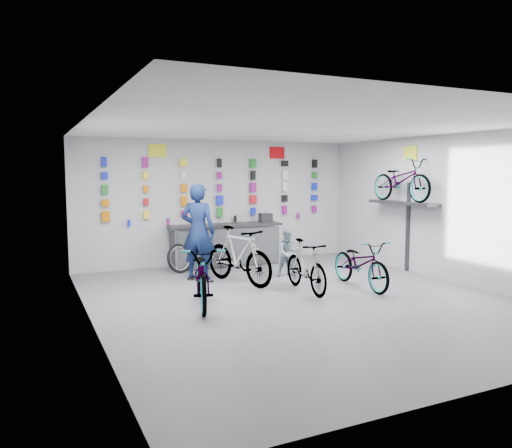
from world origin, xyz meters
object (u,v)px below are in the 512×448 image
clerk (198,231)px  bike_service (239,255)px  bike_center (306,266)px  bike_left (202,275)px  customer (288,253)px  bike_right (361,263)px  counter (226,245)px

clerk → bike_service: bearing=167.3°
bike_center → clerk: 2.47m
bike_left → bike_service: bike_service is taller
bike_service → customer: (1.24, 0.19, -0.07)m
bike_right → bike_service: size_ratio=0.94×
bike_service → clerk: 1.05m
bike_service → clerk: (-0.59, 0.76, 0.43)m
counter → bike_center: counter is taller
bike_center → bike_service: 1.46m
bike_left → bike_center: (2.07, 0.09, -0.03)m
bike_service → customer: bearing=-9.5°
bike_center → counter: bearing=101.2°
bike_right → bike_center: bearing=175.6°
bike_right → customer: size_ratio=1.78×
bike_service → customer: bike_service is taller
bike_center → bike_service: size_ratio=0.85×
clerk → bike_right: bearing=-179.1°
counter → bike_right: size_ratio=1.50×
bike_left → clerk: clerk is taller
bike_center → clerk: clerk is taller
bike_center → bike_service: bearing=130.7°
bike_right → bike_service: (-2.01, 1.32, 0.10)m
bike_right → clerk: bearing=144.2°
bike_left → clerk: (0.62, 2.02, 0.49)m
bike_center → bike_service: (-0.86, 1.17, 0.09)m
bike_left → bike_center: bearing=18.3°
bike_service → clerk: bearing=109.6°
counter → clerk: 1.66m
bike_left → bike_service: (1.20, 1.27, 0.06)m
customer → bike_right: bearing=-52.2°
bike_center → bike_right: 1.16m
counter → bike_center: bearing=-83.1°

